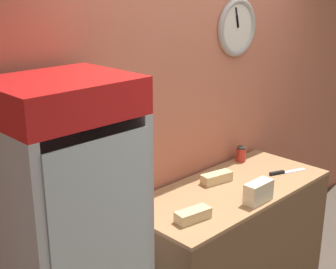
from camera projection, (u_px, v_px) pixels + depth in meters
wall_back at (192, 110)px, 3.42m from camera, size 5.20×0.10×2.70m
prep_counter at (229, 241)px, 3.43m from camera, size 1.57×0.69×0.86m
beverage_cooler at (64, 234)px, 2.44m from camera, size 0.65×0.62×1.83m
sandwich_stack_bottom at (258, 197)px, 3.08m from camera, size 0.22×0.10×0.07m
sandwich_stack_middle at (259, 187)px, 3.06m from camera, size 0.22×0.09×0.07m
sandwich_flat_left at (193, 215)px, 2.84m from camera, size 0.24×0.13×0.07m
sandwich_flat_right at (216, 178)px, 3.38m from camera, size 0.25×0.13×0.07m
chefs_knife at (283, 172)px, 3.55m from camera, size 0.32×0.15×0.02m
condiment_jar at (241, 154)px, 3.78m from camera, size 0.08×0.08×0.12m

